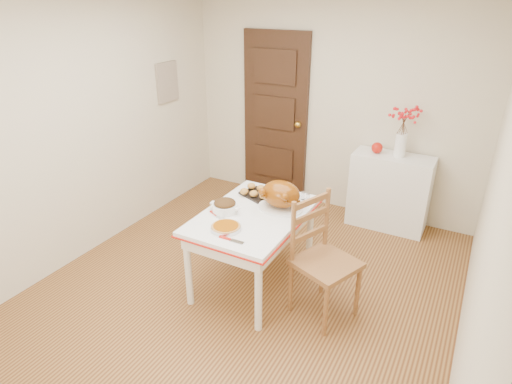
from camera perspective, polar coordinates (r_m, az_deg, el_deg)
The scene contains 20 objects.
floor at distance 4.02m, azimuth -1.25°, elevation -12.55°, with size 3.50×4.00×0.00m, color #532A13.
wall_back at distance 5.17m, azimuth 9.89°, elevation 11.15°, with size 3.50×0.00×2.50m, color beige.
wall_front at distance 2.14m, azimuth -29.97°, elevation -12.96°, with size 3.50×0.00×2.50m, color beige.
wall_left at distance 4.51m, azimuth -21.32°, elevation 7.81°, with size 0.00×4.00×2.50m, color beige.
wall_right at distance 3.02m, azimuth 28.79°, elevation -1.76°, with size 0.00×4.00×2.50m, color beige.
door_back at distance 5.45m, azimuth 2.57°, elevation 9.82°, with size 0.85×0.06×2.06m, color #321A11.
photo_board at distance 5.26m, azimuth -11.65°, elevation 14.06°, with size 0.03×0.35×0.45m, color tan.
sideboard at distance 5.03m, azimuth 17.20°, elevation 0.04°, with size 0.85×0.38×0.85m, color white.
kitchen_table at distance 3.89m, azimuth -0.35°, elevation -7.50°, with size 0.83×1.20×0.72m, color white, non-canonical shape.
chair_oak at distance 3.51m, azimuth 9.27°, elevation -8.97°, with size 0.45×0.45×1.02m, color brown, non-canonical shape.
berry_vase at distance 4.79m, azimuth 18.76°, elevation 7.42°, with size 0.27×0.27×0.53m, color white, non-canonical shape.
apple at distance 4.89m, azimuth 15.71°, elevation 5.65°, with size 0.12×0.12×0.12m, color #B6160B.
turkey_platter at distance 3.74m, azimuth 3.29°, elevation -0.46°, with size 0.40×0.32×0.26m, color #823E03, non-canonical shape.
pumpkin_pie at distance 3.46m, azimuth -4.01°, elevation -4.60°, with size 0.24×0.24×0.05m, color #8B4303.
stuffing_dish at distance 3.72m, azimuth -4.14°, elevation -1.84°, with size 0.28×0.22×0.11m, color #3C1F0A, non-canonical shape.
rolls_tray at distance 4.01m, azimuth 0.18°, elevation 0.04°, with size 0.29×0.23×0.08m, color #CB863E, non-canonical shape.
pie_server at distance 3.32m, azimuth -3.29°, elevation -6.32°, with size 0.22×0.06×0.01m, color silver, non-canonical shape.
carving_knife at distance 3.65m, azimuth -4.81°, elevation -3.30°, with size 0.27×0.07×0.01m, color silver, non-canonical shape.
drinking_glass at distance 4.04m, azimuth 3.01°, elevation 0.54°, with size 0.07×0.07×0.12m, color white.
shaker_pair at distance 3.95m, azimuth 6.56°, elevation -0.55°, with size 0.08×0.03×0.08m, color white, non-canonical shape.
Camera 1 is at (1.60, -2.76, 2.45)m, focal length 30.26 mm.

